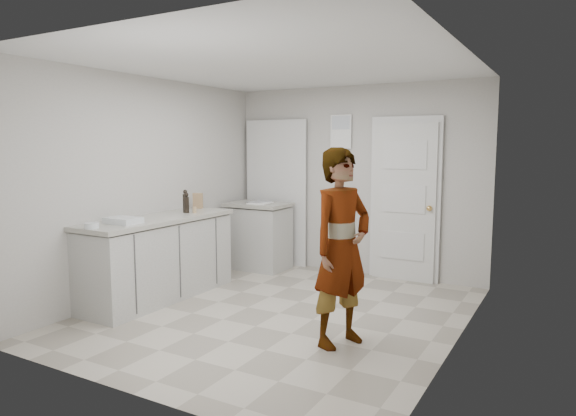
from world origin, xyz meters
The scene contains 12 objects.
ground centered at (0.00, 0.00, 0.00)m, with size 4.00×4.00×0.00m, color gray.
room_shell centered at (-0.17, 1.95, 1.02)m, with size 4.00×4.00×4.00m.
main_counter centered at (-1.45, -0.20, 0.43)m, with size 0.64×1.96×0.93m.
side_counter centered at (-1.25, 1.55, 0.43)m, with size 0.84×0.61×0.93m.
person centered at (0.88, -0.43, 0.85)m, with size 0.62×0.41×1.70m, color silver.
cake_mix_box centered at (-1.58, 0.65, 1.02)m, with size 0.12×0.05×0.19m, color #A37251.
spice_jar centered at (-1.32, 0.27, 0.96)m, with size 0.05×0.05×0.07m, color tan.
oil_cruet_a centered at (-1.41, 0.24, 1.04)m, with size 0.06×0.06×0.24m.
oil_cruet_b centered at (-1.44, 0.26, 1.06)m, with size 0.06×0.06×0.27m.
baking_dish centered at (-1.43, -0.72, 0.95)m, with size 0.35×0.25×0.06m.
egg_bowl centered at (-1.44, -1.10, 0.95)m, with size 0.14×0.14×0.05m.
papers centered at (-1.20, 1.52, 0.93)m, with size 0.26×0.33×0.01m, color white.
Camera 1 is at (2.60, -4.40, 1.71)m, focal length 32.00 mm.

